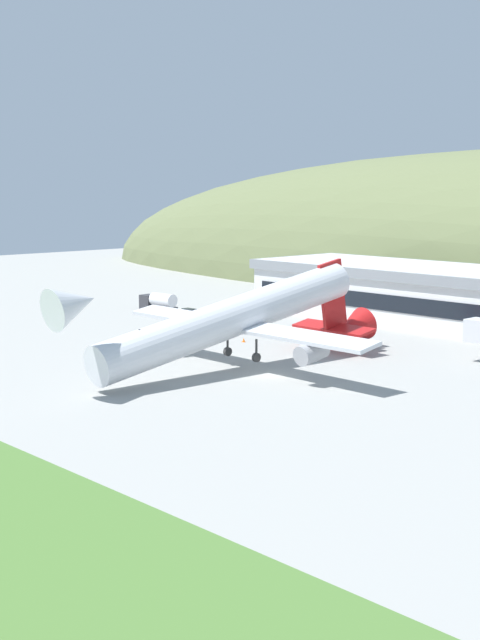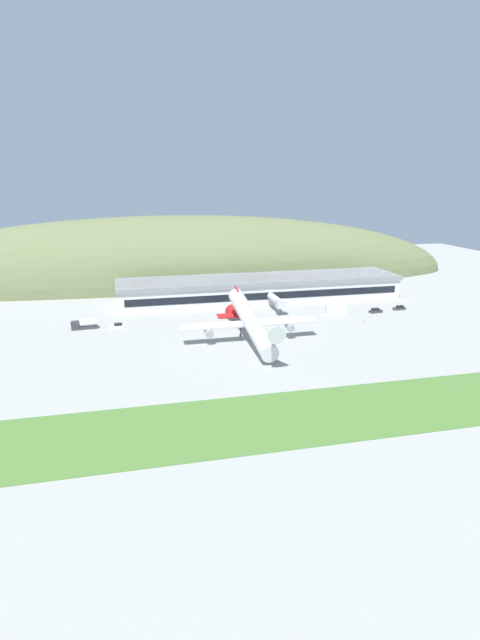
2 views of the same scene
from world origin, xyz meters
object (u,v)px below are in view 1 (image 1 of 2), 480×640
Objects in this scene: traffic_cone_0 at (244,340)px; cargo_airplane at (236,319)px; service_car_2 at (189,314)px; fuel_truck at (159,302)px.

cargo_airplane is at bearing -45.63° from traffic_cone_0.
service_car_2 is 0.55× the size of fuel_truck.
fuel_truck is (-46.74, 24.22, -4.59)m from cargo_airplane.
cargo_airplane is 11.38× the size of service_car_2.
cargo_airplane is at bearing -27.39° from fuel_truck.
cargo_airplane is 6.21× the size of fuel_truck.
fuel_truck is 35.16m from traffic_cone_0.
traffic_cone_0 is at bearing -17.67° from fuel_truck.
service_car_2 is 25.30m from traffic_cone_0.
fuel_truck reaches higher than service_car_2.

